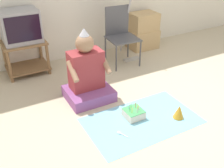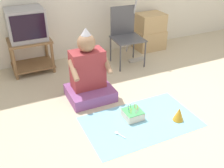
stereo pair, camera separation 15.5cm
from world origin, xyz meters
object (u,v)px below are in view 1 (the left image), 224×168
(cardboard_box_stack, at_px, (143,31))
(party_hat_blue, at_px, (179,112))
(folding_chair, at_px, (120,32))
(dust_mop, at_px, (129,36))
(birthday_cake, at_px, (134,113))
(tv, at_px, (20,26))
(person_seated, at_px, (87,76))

(cardboard_box_stack, height_order, party_hat_blue, cardboard_box_stack)
(folding_chair, bearing_deg, party_hat_blue, -96.32)
(dust_mop, bearing_deg, birthday_cake, -119.73)
(tv, bearing_deg, birthday_cake, -65.37)
(person_seated, bearing_deg, cardboard_box_stack, 34.45)
(folding_chair, distance_m, cardboard_box_stack, 0.78)
(person_seated, bearing_deg, folding_chair, 39.56)
(tv, height_order, cardboard_box_stack, tv)
(birthday_cake, relative_size, party_hat_blue, 1.30)
(cardboard_box_stack, xyz_separation_m, person_seated, (-1.58, -1.08, -0.00))
(tv, relative_size, cardboard_box_stack, 0.81)
(folding_chair, bearing_deg, dust_mop, 15.70)
(cardboard_box_stack, xyz_separation_m, birthday_cake, (-1.30, -1.73, -0.25))
(cardboard_box_stack, relative_size, dust_mop, 0.49)
(cardboard_box_stack, bearing_deg, birthday_cake, -126.96)
(dust_mop, relative_size, party_hat_blue, 8.20)
(person_seated, bearing_deg, party_hat_blue, -51.07)
(folding_chair, height_order, dust_mop, dust_mop)
(dust_mop, relative_size, person_seated, 1.42)
(dust_mop, bearing_deg, tv, 170.27)
(person_seated, height_order, birthday_cake, person_seated)
(cardboard_box_stack, xyz_separation_m, party_hat_blue, (-0.86, -1.98, -0.22))
(tv, xyz_separation_m, person_seated, (0.51, -1.08, -0.41))
(cardboard_box_stack, height_order, birthday_cake, cardboard_box_stack)
(tv, bearing_deg, party_hat_blue, -58.05)
(cardboard_box_stack, bearing_deg, folding_chair, -153.58)
(birthday_cake, bearing_deg, party_hat_blue, -29.87)
(tv, height_order, dust_mop, dust_mop)
(folding_chair, distance_m, birthday_cake, 1.59)
(tv, distance_m, person_seated, 1.27)
(tv, bearing_deg, person_seated, -64.77)
(dust_mop, bearing_deg, person_seated, -143.97)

